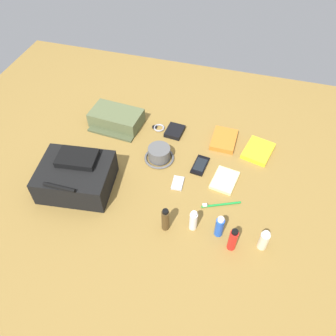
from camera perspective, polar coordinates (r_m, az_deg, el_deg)
ground_plane at (r=1.72m, az=-0.00°, el=-1.15°), size 2.64×2.02×0.02m
backpack at (r=1.67m, az=-15.00°, el=-1.29°), size 0.36×0.31×0.16m
toiletry_pouch at (r=1.97m, az=-8.58°, el=8.11°), size 0.29×0.22×0.08m
bucket_hat at (r=1.76m, az=-1.47°, el=2.30°), size 0.15×0.15×0.08m
lotion_bottle at (r=1.49m, az=15.60°, el=-11.49°), size 0.04×0.04×0.10m
sunscreen_spray at (r=1.45m, az=10.70°, el=-11.61°), size 0.04×0.04×0.13m
deodorant_spray at (r=1.48m, az=8.53°, el=-9.60°), size 0.04×0.04×0.12m
toothpaste_tube at (r=1.49m, az=4.22°, el=-8.71°), size 0.03×0.03×0.11m
cologne_bottle at (r=1.48m, az=-0.43°, el=-8.56°), size 0.03×0.03×0.13m
paperback_novel at (r=1.87m, az=14.72°, el=2.74°), size 0.17×0.20×0.02m
travel_guidebook at (r=1.89m, az=9.27°, el=4.63°), size 0.13×0.18×0.03m
cell_phone at (r=1.75m, az=5.35°, el=0.46°), size 0.08×0.13×0.01m
media_player at (r=1.67m, az=1.63°, el=-2.50°), size 0.06×0.09×0.01m
wristwatch at (r=1.95m, az=-1.61°, el=6.69°), size 0.07×0.06×0.01m
toothbrush at (r=1.61m, az=8.45°, el=-6.03°), size 0.17×0.08×0.02m
wallet at (r=1.92m, az=1.12°, el=6.13°), size 0.10×0.12×0.02m
notepad at (r=1.70m, az=9.37°, el=-2.00°), size 0.13×0.17×0.02m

